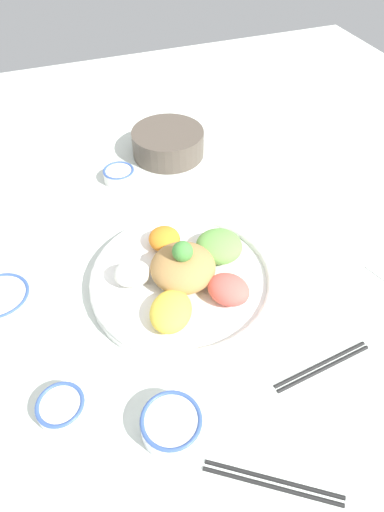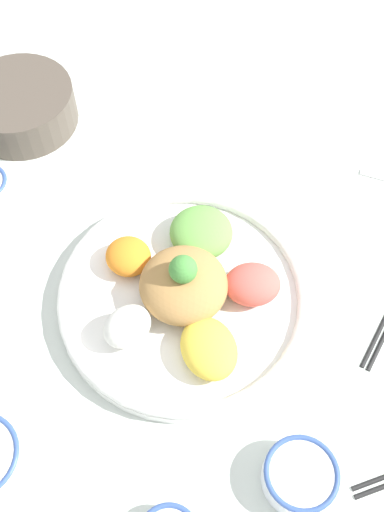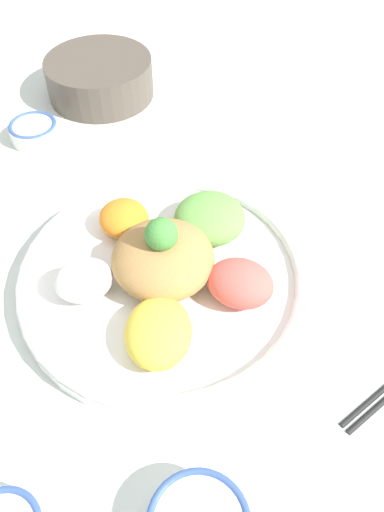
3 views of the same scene
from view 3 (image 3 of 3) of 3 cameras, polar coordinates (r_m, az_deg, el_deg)
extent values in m
plane|color=silver|center=(0.72, -4.66, -1.04)|extent=(2.40, 2.40, 0.00)
cylinder|color=white|center=(0.69, -3.17, -2.69)|extent=(0.40, 0.40, 0.02)
torus|color=white|center=(0.68, -3.22, -1.92)|extent=(0.40, 0.40, 0.02)
ellipsoid|color=#E55B51|center=(0.64, 5.53, -3.11)|extent=(0.11, 0.11, 0.05)
ellipsoid|color=#6BAD4C|center=(0.72, 2.05, 4.35)|extent=(0.13, 0.13, 0.05)
ellipsoid|color=orange|center=(0.73, -7.79, 4.29)|extent=(0.08, 0.08, 0.04)
ellipsoid|color=white|center=(0.66, -12.28, -2.73)|extent=(0.09, 0.08, 0.06)
ellipsoid|color=yellow|center=(0.60, -3.86, -8.69)|extent=(0.12, 0.13, 0.05)
ellipsoid|color=#AD7F47|center=(0.66, -3.33, -0.31)|extent=(0.14, 0.14, 0.07)
sphere|color=#478E3D|center=(0.62, -3.53, 2.50)|extent=(0.04, 0.04, 0.04)
cylinder|color=white|center=(0.97, -17.58, 13.35)|extent=(0.09, 0.09, 0.03)
torus|color=#38569E|center=(0.97, -17.78, 14.03)|extent=(0.09, 0.09, 0.01)
cylinder|color=white|center=(0.97, -17.74, 13.89)|extent=(0.07, 0.07, 0.00)
cylinder|color=#51473D|center=(1.06, -10.48, 19.42)|extent=(0.21, 0.21, 0.07)
ellipsoid|color=#B27F47|center=(1.05, -10.68, 20.56)|extent=(0.18, 0.18, 0.03)
camera|label=1|loc=(0.24, 157.64, -3.35)|focal=30.00mm
camera|label=2|loc=(0.35, -139.34, 35.24)|focal=42.00mm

